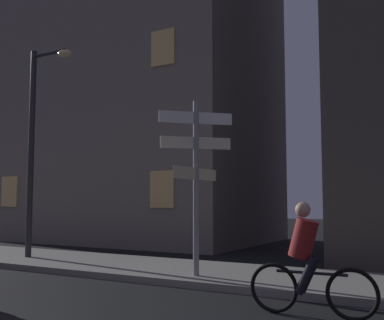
{
  "coord_description": "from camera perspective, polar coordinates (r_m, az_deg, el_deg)",
  "views": [
    {
      "loc": [
        5.29,
        -2.26,
        1.63
      ],
      "look_at": [
        0.28,
        6.44,
        2.5
      ],
      "focal_mm": 44.08,
      "sensor_mm": 36.0,
      "label": 1
    }
  ],
  "objects": [
    {
      "name": "cyclist",
      "position": [
        7.04,
        13.78,
        -12.0
      ],
      "size": [
        1.82,
        0.34,
        1.61
      ],
      "color": "black",
      "rests_on": "ground_plane"
    },
    {
      "name": "sidewalk_kerb",
      "position": [
        10.64,
        -0.23,
        -13.38
      ],
      "size": [
        40.0,
        2.85,
        0.14
      ],
      "primitive_type": "cube",
      "color": "gray",
      "rests_on": "ground_plane"
    },
    {
      "name": "street_lamp",
      "position": [
        13.42,
        -18.27,
        3.17
      ],
      "size": [
        1.46,
        0.28,
        5.61
      ],
      "color": "#2D2D30",
      "rests_on": "sidewalk_kerb"
    },
    {
      "name": "building_left_block",
      "position": [
        21.3,
        -6.6,
        13.94
      ],
      "size": [
        10.93,
        7.0,
        17.03
      ],
      "color": "slate",
      "rests_on": "ground_plane"
    },
    {
      "name": "signpost",
      "position": [
        9.57,
        0.48,
        -1.25
      ],
      "size": [
        1.12,
        1.71,
        3.54
      ],
      "color": "gray",
      "rests_on": "sidewalk_kerb"
    }
  ]
}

